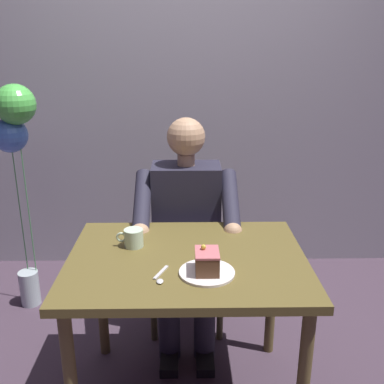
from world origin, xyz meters
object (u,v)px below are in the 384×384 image
(chair, at_px, (186,239))
(coffee_cup, at_px, (133,238))
(seated_person, at_px, (186,230))
(cake_slice, at_px, (207,261))
(dining_table, at_px, (187,276))
(dessert_spoon, at_px, (160,277))
(balloon_display, at_px, (16,144))

(chair, xyz_separation_m, coffee_cup, (0.23, 0.57, 0.27))
(seated_person, relative_size, cake_slice, 10.17)
(dining_table, relative_size, dessert_spoon, 7.00)
(cake_slice, relative_size, coffee_cup, 1.00)
(seated_person, relative_size, coffee_cup, 10.17)
(dining_table, height_order, balloon_display, balloon_display)
(dining_table, bearing_deg, balloon_display, -40.26)
(chair, relative_size, dessert_spoon, 6.28)
(cake_slice, bearing_deg, balloon_display, -42.65)
(seated_person, relative_size, balloon_display, 0.89)
(dining_table, height_order, chair, chair)
(dining_table, relative_size, coffee_cup, 8.36)
(seated_person, bearing_deg, coffee_cup, 59.47)
(coffee_cup, height_order, dessert_spoon, coffee_cup)
(dining_table, xyz_separation_m, dessert_spoon, (0.10, 0.17, 0.09))
(cake_slice, distance_m, dessert_spoon, 0.19)
(chair, bearing_deg, seated_person, 90.00)
(dining_table, bearing_deg, dessert_spoon, 59.74)
(dining_table, relative_size, seated_person, 0.82)
(cake_slice, bearing_deg, dessert_spoon, 10.06)
(chair, distance_m, cake_slice, 0.87)
(seated_person, height_order, coffee_cup, seated_person)
(coffee_cup, distance_m, dessert_spoon, 0.31)
(coffee_cup, bearing_deg, cake_slice, 141.18)
(dessert_spoon, bearing_deg, dining_table, -120.26)
(seated_person, distance_m, coffee_cup, 0.48)
(dining_table, distance_m, cake_slice, 0.21)
(chair, xyz_separation_m, cake_slice, (-0.08, 0.81, 0.28))
(coffee_cup, relative_size, balloon_display, 0.09)
(coffee_cup, bearing_deg, chair, -112.23)
(dessert_spoon, bearing_deg, balloon_display, -48.91)
(dining_table, relative_size, balloon_display, 0.73)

